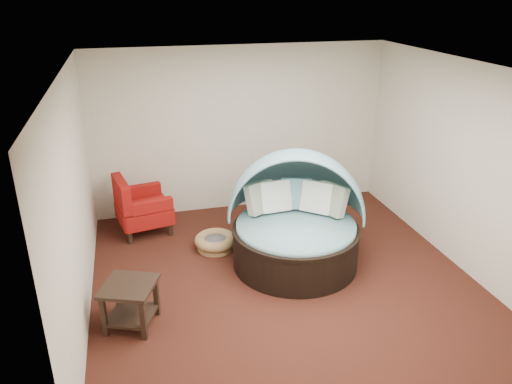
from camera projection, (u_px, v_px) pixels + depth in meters
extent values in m
plane|color=#401912|center=(283.00, 278.00, 6.77)|extent=(5.00, 5.00, 0.00)
plane|color=beige|center=(241.00, 130.00, 8.46)|extent=(5.00, 0.00, 5.00)
plane|color=beige|center=(379.00, 294.00, 4.00)|extent=(5.00, 0.00, 5.00)
plane|color=beige|center=(75.00, 203.00, 5.65)|extent=(0.00, 5.00, 5.00)
plane|color=beige|center=(460.00, 165.00, 6.80)|extent=(0.00, 5.00, 5.00)
plane|color=white|center=(288.00, 68.00, 5.68)|extent=(5.00, 5.00, 0.00)
cylinder|color=black|center=(295.00, 247.00, 7.01)|extent=(2.20, 2.20, 0.53)
cylinder|color=black|center=(296.00, 229.00, 6.90)|extent=(2.22, 2.22, 0.05)
cylinder|color=#7EB3B9|center=(296.00, 227.00, 6.88)|extent=(2.07, 2.07, 0.12)
cube|color=#325A41|center=(260.00, 198.00, 7.08)|extent=(0.51, 0.43, 0.47)
cube|color=white|center=(275.00, 196.00, 7.13)|extent=(0.47, 0.29, 0.47)
cube|color=#64A4AF|center=(296.00, 194.00, 7.22)|extent=(0.50, 0.38, 0.47)
cube|color=white|center=(317.00, 197.00, 7.09)|extent=(0.50, 0.48, 0.47)
cube|color=#325A41|center=(332.00, 199.00, 7.03)|extent=(0.43, 0.51, 0.47)
cylinder|color=olive|center=(216.00, 246.00, 7.51)|extent=(0.67, 0.67, 0.06)
torus|color=olive|center=(215.00, 240.00, 7.47)|extent=(0.76, 0.76, 0.16)
cylinder|color=#5F5B60|center=(215.00, 241.00, 7.48)|extent=(0.45, 0.45, 0.10)
cylinder|color=black|center=(130.00, 238.00, 7.63)|extent=(0.09, 0.09, 0.19)
cylinder|color=black|center=(121.00, 221.00, 8.17)|extent=(0.09, 0.09, 0.19)
cylinder|color=black|center=(171.00, 229.00, 7.89)|extent=(0.09, 0.09, 0.19)
cylinder|color=black|center=(160.00, 214.00, 8.42)|extent=(0.09, 0.09, 0.19)
cube|color=#9A2000|center=(144.00, 212.00, 7.94)|extent=(0.94, 0.94, 0.28)
cube|color=#9A2000|center=(122.00, 194.00, 7.66)|extent=(0.30, 0.81, 0.47)
cube|color=#9A2000|center=(152.00, 206.00, 7.58)|extent=(0.65, 0.25, 0.19)
cube|color=#9A2000|center=(141.00, 191.00, 8.15)|extent=(0.65, 0.25, 0.19)
cube|color=black|center=(129.00, 286.00, 5.65)|extent=(0.75, 0.75, 0.05)
cube|color=black|center=(132.00, 315.00, 5.80)|extent=(0.66, 0.66, 0.03)
cube|color=black|center=(104.00, 317.00, 5.57)|extent=(0.07, 0.07, 0.50)
cube|color=black|center=(120.00, 294.00, 5.99)|extent=(0.07, 0.07, 0.50)
cube|color=black|center=(143.00, 320.00, 5.52)|extent=(0.07, 0.07, 0.50)
cube|color=black|center=(156.00, 297.00, 5.94)|extent=(0.07, 0.07, 0.50)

